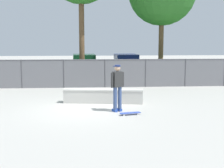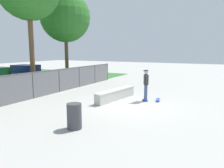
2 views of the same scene
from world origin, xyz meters
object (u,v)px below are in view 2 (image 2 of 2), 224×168
(concrete_ledge, at_px, (116,95))
(skateboarder, at_px, (146,84))
(skateboard, at_px, (158,100))
(tree_near_right, at_px, (65,17))
(trash_bin, at_px, (74,116))
(car_blue, at_px, (27,74))

(concrete_ledge, xyz_separation_m, skateboarder, (0.48, -1.72, 0.71))
(skateboard, bearing_deg, skateboarder, 124.15)
(tree_near_right, relative_size, trash_bin, 8.18)
(skateboard, height_order, trash_bin, trash_bin)
(skateboarder, height_order, skateboard, skateboarder)
(tree_near_right, xyz_separation_m, trash_bin, (-9.19, -7.78, -5.33))
(concrete_ledge, distance_m, skateboard, 2.52)
(skateboard, distance_m, tree_near_right, 11.45)
(tree_near_right, distance_m, car_blue, 6.13)
(skateboarder, height_order, tree_near_right, tree_near_right)
(skateboarder, bearing_deg, concrete_ledge, 105.70)
(concrete_ledge, bearing_deg, skateboard, -68.83)
(car_blue, bearing_deg, concrete_ledge, -102.45)
(skateboard, xyz_separation_m, car_blue, (1.31, 12.37, 0.77))
(car_blue, relative_size, trash_bin, 4.36)
(concrete_ledge, relative_size, car_blue, 0.83)
(skateboard, height_order, car_blue, car_blue)
(skateboarder, distance_m, tree_near_right, 10.61)
(skateboarder, xyz_separation_m, car_blue, (1.73, 11.74, -0.19))
(concrete_ledge, height_order, car_blue, car_blue)
(car_blue, distance_m, trash_bin, 13.01)
(skateboarder, distance_m, skateboard, 1.22)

